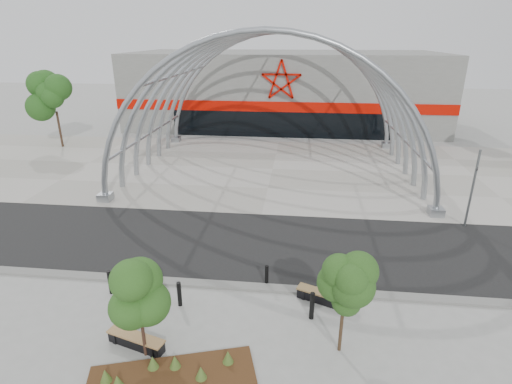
{
  "coord_description": "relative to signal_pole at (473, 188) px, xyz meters",
  "views": [
    {
      "loc": [
        2.03,
        -14.01,
        9.74
      ],
      "look_at": [
        0.0,
        4.0,
        2.6
      ],
      "focal_mm": 28.0,
      "sensor_mm": 36.0,
      "label": 1
    }
  ],
  "objects": [
    {
      "name": "street_tree_1",
      "position": [
        -7.57,
        -10.12,
        0.13
      ],
      "size": [
        1.41,
        1.41,
        3.32
      ],
      "color": "#322313",
      "rests_on": "ground"
    },
    {
      "name": "bollard_2",
      "position": [
        -10.28,
        -6.71,
        -1.8
      ],
      "size": [
        0.15,
        0.15,
        0.93
      ],
      "primitive_type": "cylinder",
      "color": "black",
      "rests_on": "ground"
    },
    {
      "name": "kerb",
      "position": [
        -11.18,
        -7.01,
        -2.2
      ],
      "size": [
        60.0,
        0.5,
        0.12
      ],
      "primitive_type": "cube",
      "color": "slate",
      "rests_on": "ground"
    },
    {
      "name": "vault_canopy",
      "position": [
        -11.18,
        8.74,
        -2.24
      ],
      "size": [
        20.8,
        15.8,
        20.36
      ],
      "color": "#949A9F",
      "rests_on": "ground"
    },
    {
      "name": "bollard_4",
      "position": [
        -6.85,
        -6.13,
        -1.8
      ],
      "size": [
        0.15,
        0.15,
        0.92
      ],
      "primitive_type": "cylinder",
      "color": "black",
      "rests_on": "ground"
    },
    {
      "name": "bench_1",
      "position": [
        -7.96,
        -7.64,
        -2.04
      ],
      "size": [
        2.19,
        1.25,
        0.46
      ],
      "color": "black",
      "rests_on": "ground"
    },
    {
      "name": "bench_0",
      "position": [
        -14.31,
        -10.72,
        -2.05
      ],
      "size": [
        2.14,
        1.04,
        0.44
      ],
      "color": "black",
      "rests_on": "ground"
    },
    {
      "name": "signal_pole",
      "position": [
        0.0,
        0.0,
        0.0
      ],
      "size": [
        0.35,
        0.59,
        4.32
      ],
      "color": "slate",
      "rests_on": "ground"
    },
    {
      "name": "arena_building",
      "position": [
        -11.18,
        26.69,
        1.73
      ],
      "size": [
        34.0,
        15.24,
        8.0
      ],
      "color": "slate",
      "rests_on": "ground"
    },
    {
      "name": "road",
      "position": [
        -11.18,
        -3.26,
        -2.25
      ],
      "size": [
        140.0,
        7.0,
        0.02
      ],
      "primitive_type": "cube",
      "color": "black",
      "rests_on": "ground"
    },
    {
      "name": "ground",
      "position": [
        -11.18,
        -6.76,
        -2.26
      ],
      "size": [
        140.0,
        140.0,
        0.0
      ],
      "primitive_type": "plane",
      "color": "gray",
      "rests_on": "ground"
    },
    {
      "name": "bollard_1",
      "position": [
        -13.49,
        -8.42,
        -1.75
      ],
      "size": [
        0.16,
        0.16,
        1.03
      ],
      "primitive_type": "cylinder",
      "color": "black",
      "rests_on": "ground"
    },
    {
      "name": "bollard_3",
      "position": [
        -8.46,
        -8.62,
        -1.71
      ],
      "size": [
        0.18,
        0.18,
        1.1
      ],
      "primitive_type": "cylinder",
      "color": "black",
      "rests_on": "ground"
    },
    {
      "name": "planting_bed",
      "position": [
        -12.8,
        -11.84,
        -2.13
      ],
      "size": [
        5.26,
        2.92,
        0.53
      ],
      "color": "#39210F",
      "rests_on": "ground"
    },
    {
      "name": "forecourt",
      "position": [
        -11.18,
        8.74,
        -2.24
      ],
      "size": [
        60.0,
        17.0,
        0.04
      ],
      "primitive_type": "cube",
      "color": "#A19C91",
      "rests_on": "ground"
    },
    {
      "name": "street_tree_0",
      "position": [
        -13.87,
        -11.05,
        0.18
      ],
      "size": [
        1.49,
        1.49,
        3.39
      ],
      "color": "black",
      "rests_on": "ground"
    },
    {
      "name": "bollard_0",
      "position": [
        -16.48,
        -7.97,
        -1.74
      ],
      "size": [
        0.17,
        0.17,
        1.04
      ],
      "primitive_type": "cylinder",
      "color": "black",
      "rests_on": "ground"
    },
    {
      "name": "bg_tree_0",
      "position": [
        -31.18,
        13.24,
        2.38
      ],
      "size": [
        3.0,
        3.0,
        6.45
      ],
      "color": "black",
      "rests_on": "ground"
    }
  ]
}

